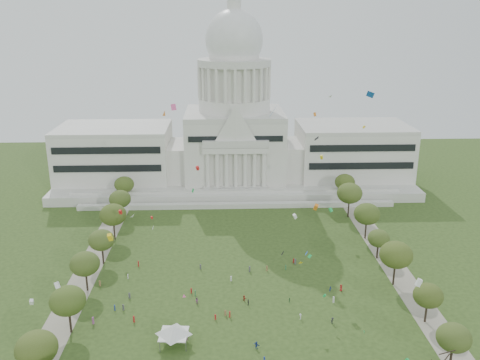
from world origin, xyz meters
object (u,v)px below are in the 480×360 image
(big_bare_tree, at_px, (439,360))
(event_tent, at_px, (174,330))
(capitol, at_px, (234,137))
(person_0, at_px, (341,288))

(big_bare_tree, bearing_deg, event_tent, 161.07)
(capitol, xyz_separation_m, person_0, (27.96, -99.22, -21.29))
(person_0, bearing_deg, big_bare_tree, -19.00)
(capitol, xyz_separation_m, big_bare_tree, (38.00, -141.59, -13.62))
(big_bare_tree, xyz_separation_m, event_tent, (-55.89, 19.16, -4.68))
(big_bare_tree, relative_size, person_0, 6.38)
(event_tent, relative_size, person_0, 4.94)
(capitol, bearing_deg, big_bare_tree, -74.98)
(big_bare_tree, xyz_separation_m, person_0, (-10.04, 42.37, -7.67))
(capitol, distance_m, person_0, 105.26)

